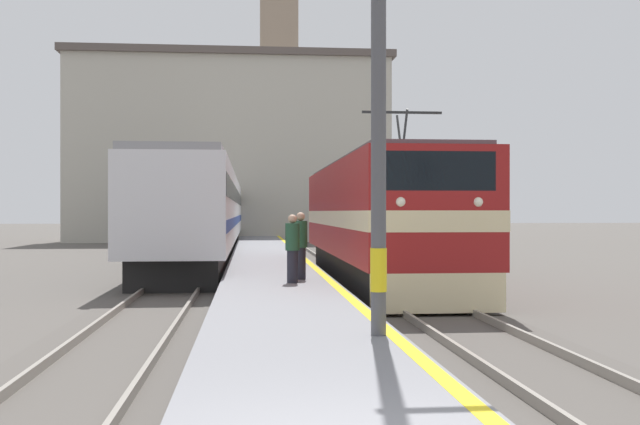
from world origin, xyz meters
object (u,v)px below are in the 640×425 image
passenger_train (209,212)px  person_on_platform (292,247)px  catenary_mast (386,53)px  clock_tower (279,58)px  second_waiting_passenger (301,244)px  locomotive_train (377,220)px

passenger_train → person_on_platform: size_ratio=23.89×
passenger_train → catenary_mast: catenary_mast is taller
person_on_platform → clock_tower: size_ratio=0.05×
second_waiting_passenger → person_on_platform: bearing=-105.9°
locomotive_train → second_waiting_passenger: 4.37m
passenger_train → clock_tower: 32.93m
catenary_mast → second_waiting_passenger: size_ratio=4.54×
clock_tower → passenger_train: bearing=-99.0°
passenger_train → catenary_mast: bearing=-82.1°
passenger_train → person_on_platform: bearing=-81.5°
locomotive_train → catenary_mast: catenary_mast is taller
passenger_train → clock_tower: bearing=81.0°
clock_tower → locomotive_train: bearing=-88.5°
locomotive_train → catenary_mast: size_ratio=1.97×
person_on_platform → catenary_mast: bearing=-83.6°
person_on_platform → second_waiting_passenger: 0.94m
second_waiting_passenger → clock_tower: size_ratio=0.05×
locomotive_train → passenger_train: locomotive_train is taller
passenger_train → person_on_platform: (3.07, -20.63, -0.81)m
locomotive_train → clock_tower: (-1.19, 45.67, 14.19)m
catenary_mast → clock_tower: (0.74, 57.72, 11.75)m
clock_tower → person_on_platform: bearing=-91.8°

